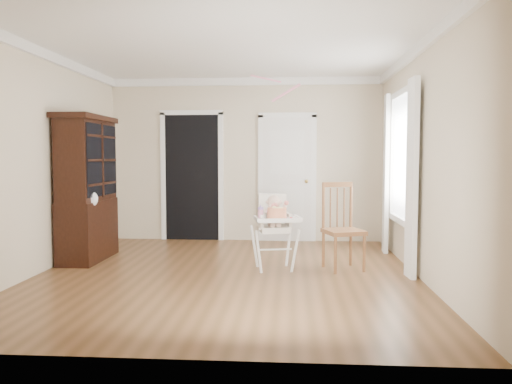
# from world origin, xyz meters

# --- Properties ---
(floor) EXTENTS (5.00, 5.00, 0.00)m
(floor) POSITION_xyz_m (0.00, 0.00, 0.00)
(floor) COLOR brown
(floor) RESTS_ON ground
(ceiling) EXTENTS (5.00, 5.00, 0.00)m
(ceiling) POSITION_xyz_m (0.00, 0.00, 2.70)
(ceiling) COLOR white
(ceiling) RESTS_ON wall_back
(wall_back) EXTENTS (4.50, 0.00, 4.50)m
(wall_back) POSITION_xyz_m (0.00, 2.50, 1.35)
(wall_back) COLOR beige
(wall_back) RESTS_ON floor
(wall_left) EXTENTS (0.00, 5.00, 5.00)m
(wall_left) POSITION_xyz_m (-2.25, 0.00, 1.35)
(wall_left) COLOR beige
(wall_left) RESTS_ON floor
(wall_right) EXTENTS (0.00, 5.00, 5.00)m
(wall_right) POSITION_xyz_m (2.25, 0.00, 1.35)
(wall_right) COLOR beige
(wall_right) RESTS_ON floor
(crown_molding) EXTENTS (4.50, 5.00, 0.12)m
(crown_molding) POSITION_xyz_m (0.00, 0.00, 2.64)
(crown_molding) COLOR white
(crown_molding) RESTS_ON ceiling
(doorway) EXTENTS (1.06, 0.05, 2.22)m
(doorway) POSITION_xyz_m (-0.90, 2.48, 1.11)
(doorway) COLOR black
(doorway) RESTS_ON wall_back
(closet_door) EXTENTS (0.96, 0.09, 2.13)m
(closet_door) POSITION_xyz_m (0.70, 2.48, 1.02)
(closet_door) COLOR white
(closet_door) RESTS_ON wall_back
(window_right) EXTENTS (0.13, 1.84, 2.30)m
(window_right) POSITION_xyz_m (2.18, 0.80, 1.29)
(window_right) COLOR white
(window_right) RESTS_ON wall_right
(high_chair) EXTENTS (0.66, 0.77, 0.96)m
(high_chair) POSITION_xyz_m (0.56, 0.32, 0.59)
(high_chair) COLOR white
(high_chair) RESTS_ON floor
(baby) EXTENTS (0.30, 0.22, 0.40)m
(baby) POSITION_xyz_m (0.56, 0.34, 0.72)
(baby) COLOR beige
(baby) RESTS_ON high_chair
(cake) EXTENTS (0.30, 0.30, 0.14)m
(cake) POSITION_xyz_m (0.60, 0.08, 0.73)
(cake) COLOR silver
(cake) RESTS_ON high_chair
(sippy_cup) EXTENTS (0.07, 0.07, 0.17)m
(sippy_cup) POSITION_xyz_m (0.40, 0.16, 0.73)
(sippy_cup) COLOR pink
(sippy_cup) RESTS_ON high_chair
(china_cabinet) EXTENTS (0.52, 1.16, 1.95)m
(china_cabinet) POSITION_xyz_m (-1.99, 0.74, 0.98)
(china_cabinet) COLOR black
(china_cabinet) RESTS_ON floor
(dining_chair) EXTENTS (0.56, 0.56, 1.08)m
(dining_chair) POSITION_xyz_m (1.41, 0.42, 0.50)
(dining_chair) COLOR brown
(dining_chair) RESTS_ON floor
(streamer) EXTENTS (0.39, 0.34, 0.15)m
(streamer) POSITION_xyz_m (0.45, 0.32, 2.35)
(streamer) COLOR pink
(streamer) RESTS_ON ceiling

